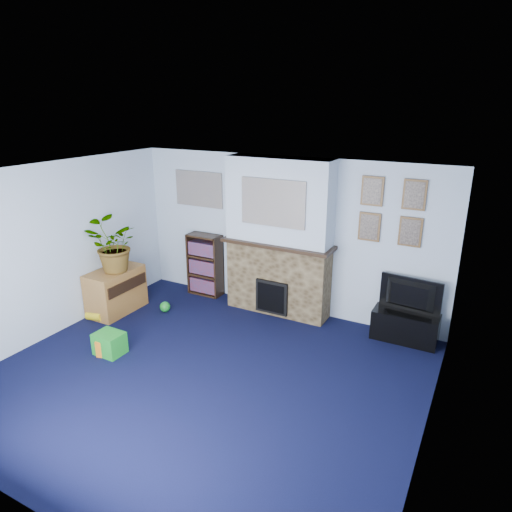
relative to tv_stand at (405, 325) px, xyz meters
The scene contains 26 objects.
floor 2.82m from the tv_stand, 133.85° to the right, with size 5.00×4.50×0.01m, color black.
ceiling 3.56m from the tv_stand, 133.85° to the right, with size 5.00×4.50×0.01m, color white.
wall_back 2.19m from the tv_stand, behind, with size 5.00×0.04×2.40m, color silver.
wall_front 4.80m from the tv_stand, 114.49° to the right, with size 5.00×0.04×2.40m, color silver.
wall_left 4.99m from the tv_stand, 155.48° to the right, with size 0.04×4.50×2.40m, color silver.
wall_right 2.32m from the tv_stand, 74.84° to the right, with size 0.04×4.50×2.40m, color silver.
chimney_breast 2.17m from the tv_stand, behind, with size 1.72×0.50×2.40m.
collage_main 2.50m from the tv_stand, behind, with size 1.00×0.03×0.68m, color gray.
collage_left 3.84m from the tv_stand, behind, with size 0.90×0.03×0.58m, color gray.
portrait_tl 1.90m from the tv_stand, 162.90° to the left, with size 0.30×0.03×0.40m, color brown.
portrait_tr 1.79m from the tv_stand, 116.57° to the left, with size 0.30×0.03×0.40m, color brown.
portrait_bl 1.45m from the tv_stand, 162.90° to the left, with size 0.30×0.03×0.40m, color brown.
portrait_br 1.29m from the tv_stand, 116.57° to the left, with size 0.30×0.03×0.40m, color brown.
tv_stand is the anchor object (origin of this frame).
television 0.43m from the tv_stand, 90.00° to the left, with size 0.83×0.11×0.48m, color black.
bookshelf 3.35m from the tv_stand, behind, with size 0.58×0.28×1.05m.
sideboard 4.35m from the tv_stand, 164.46° to the right, with size 0.49×0.88×0.69m, color olive.
potted_plant 4.40m from the tv_stand, 163.64° to the right, with size 0.74×0.64×0.83m, color #26661E.
mantel_clock 2.25m from the tv_stand, behind, with size 0.09×0.06×0.13m, color gold.
mantel_candle 1.88m from the tv_stand, behind, with size 0.05×0.05×0.16m, color #B2BFC6.
mantel_teddy 2.74m from the tv_stand, behind, with size 0.13×0.13×0.13m, color slate.
mantel_can 1.64m from the tv_stand, behind, with size 0.05×0.05×0.11m, color orange.
green_crate 3.99m from the tv_stand, 146.97° to the right, with size 0.37×0.29×0.29m, color #198C26.
toy_ball 3.61m from the tv_stand, 166.54° to the right, with size 0.17×0.17×0.17m, color #198C26.
toy_block 4.04m from the tv_stand, 146.47° to the right, with size 0.18×0.18×0.22m, color orange.
toy_tube 4.54m from the tv_stand, 159.66° to the right, with size 0.14×0.14×0.30m, color yellow.
Camera 1 is at (2.78, -3.91, 3.16)m, focal length 32.00 mm.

